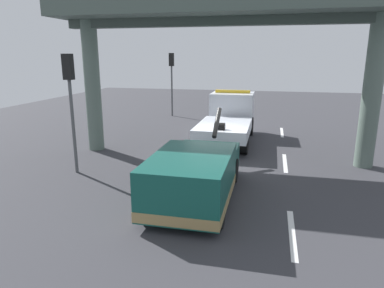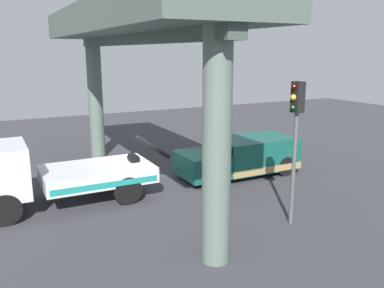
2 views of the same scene
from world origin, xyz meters
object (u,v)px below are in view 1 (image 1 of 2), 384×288
(traffic_light_near, at_px, (70,88))
(tow_truck_white, at_px, (229,117))
(towed_van_green, at_px, (195,176))
(traffic_light_far, at_px, (172,71))

(traffic_light_near, bearing_deg, tow_truck_white, -36.58)
(towed_van_green, bearing_deg, traffic_light_far, 18.76)
(towed_van_green, relative_size, traffic_light_near, 1.19)
(towed_van_green, xyz_separation_m, traffic_light_near, (1.56, 4.95, 2.41))
(tow_truck_white, height_order, traffic_light_far, traffic_light_far)
(traffic_light_far, bearing_deg, traffic_light_near, 180.00)
(tow_truck_white, height_order, traffic_light_near, traffic_light_near)
(tow_truck_white, relative_size, traffic_light_far, 1.62)
(towed_van_green, distance_m, traffic_light_far, 15.58)
(traffic_light_near, distance_m, traffic_light_far, 13.00)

